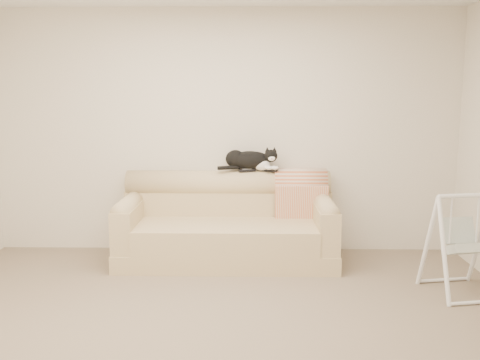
{
  "coord_description": "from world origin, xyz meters",
  "views": [
    {
      "loc": [
        0.27,
        -3.75,
        1.73
      ],
      "look_at": [
        0.17,
        1.27,
        0.9
      ],
      "focal_mm": 40.0,
      "sensor_mm": 36.0,
      "label": 1
    }
  ],
  "objects_px": {
    "sofa": "(227,227)",
    "baby_swing": "(462,244)",
    "remote_a": "(247,170)",
    "remote_b": "(270,170)",
    "tuxedo_cat": "(250,160)"
  },
  "relations": [
    {
      "from": "sofa",
      "to": "baby_swing",
      "type": "bearing_deg",
      "value": -23.45
    },
    {
      "from": "remote_a",
      "to": "remote_b",
      "type": "relative_size",
      "value": 1.06
    },
    {
      "from": "sofa",
      "to": "remote_a",
      "type": "height_order",
      "value": "remote_a"
    },
    {
      "from": "tuxedo_cat",
      "to": "baby_swing",
      "type": "relative_size",
      "value": 0.73
    },
    {
      "from": "sofa",
      "to": "baby_swing",
      "type": "relative_size",
      "value": 2.48
    },
    {
      "from": "remote_b",
      "to": "baby_swing",
      "type": "bearing_deg",
      "value": -34.46
    },
    {
      "from": "remote_b",
      "to": "remote_a",
      "type": "bearing_deg",
      "value": 179.27
    },
    {
      "from": "remote_a",
      "to": "remote_b",
      "type": "distance_m",
      "value": 0.24
    },
    {
      "from": "remote_b",
      "to": "tuxedo_cat",
      "type": "bearing_deg",
      "value": 171.57
    },
    {
      "from": "sofa",
      "to": "remote_b",
      "type": "xyz_separation_m",
      "value": [
        0.44,
        0.22,
        0.56
      ]
    },
    {
      "from": "remote_a",
      "to": "tuxedo_cat",
      "type": "height_order",
      "value": "tuxedo_cat"
    },
    {
      "from": "tuxedo_cat",
      "to": "baby_swing",
      "type": "distance_m",
      "value": 2.23
    },
    {
      "from": "remote_a",
      "to": "baby_swing",
      "type": "height_order",
      "value": "remote_a"
    },
    {
      "from": "sofa",
      "to": "remote_a",
      "type": "relative_size",
      "value": 11.81
    },
    {
      "from": "sofa",
      "to": "remote_a",
      "type": "xyz_separation_m",
      "value": [
        0.2,
        0.22,
        0.56
      ]
    }
  ]
}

